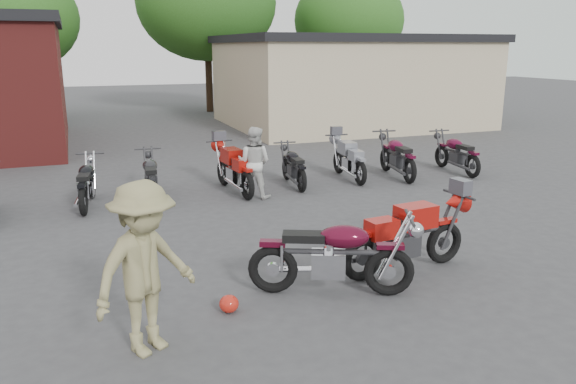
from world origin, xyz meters
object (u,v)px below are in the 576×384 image
object	(u,v)px
person_light	(254,162)
row_bike_7	(397,154)
row_bike_2	(87,181)
row_bike_5	(293,164)
sportbike	(408,233)
helmet	(229,304)
row_bike_4	(234,167)
row_bike_3	(151,174)
row_bike_8	(456,151)
row_bike_6	(349,157)
vintage_motorcycle	(334,251)
person_tan	(145,269)

from	to	relation	value
person_light	row_bike_7	xyz separation A→B (m)	(4.10, 0.66, -0.20)
person_light	row_bike_2	size ratio (longest dim) A/B	0.84
row_bike_5	person_light	bearing A→B (deg)	126.00
sportbike	helmet	xyz separation A→B (m)	(-2.87, -0.37, -0.50)
helmet	row_bike_4	xyz separation A→B (m)	(1.72, 5.94, 0.49)
row_bike_3	row_bike_5	distance (m)	3.42
row_bike_7	row_bike_8	bearing A→B (deg)	-84.48
sportbike	row_bike_6	distance (m)	6.14
vintage_motorcycle	row_bike_2	xyz separation A→B (m)	(-3.00, 5.87, -0.08)
helmet	row_bike_7	bearing A→B (deg)	44.33
helmet	row_bike_7	distance (m)	8.56
row_bike_2	row_bike_7	bearing A→B (deg)	-80.94
person_light	row_bike_6	bearing A→B (deg)	-123.89
helmet	row_bike_8	xyz separation A→B (m)	(7.91, 5.90, 0.45)
helmet	row_bike_4	size ratio (longest dim) A/B	0.12
helmet	person_light	world-z (taller)	person_light
vintage_motorcycle	row_bike_6	world-z (taller)	vintage_motorcycle
row_bike_2	row_bike_3	size ratio (longest dim) A/B	1.00
person_tan	row_bike_6	world-z (taller)	person_tan
helmet	row_bike_6	xyz separation A→B (m)	(4.83, 6.20, 0.46)
row_bike_6	sportbike	bearing A→B (deg)	165.73
helmet	person_tan	xyz separation A→B (m)	(-1.07, -0.59, 0.86)
row_bike_3	row_bike_4	bearing A→B (deg)	-88.02
person_tan	row_bike_3	distance (m)	6.70
vintage_motorcycle	row_bike_2	world-z (taller)	vintage_motorcycle
helmet	row_bike_2	size ratio (longest dim) A/B	0.13
row_bike_2	person_tan	bearing A→B (deg)	-167.65
person_light	row_bike_8	size ratio (longest dim) A/B	0.82
person_tan	row_bike_8	bearing A→B (deg)	6.45
vintage_motorcycle	row_bike_8	distance (m)	8.71
row_bike_3	row_bike_6	distance (m)	5.00
row_bike_2	row_bike_8	bearing A→B (deg)	-81.55
vintage_motorcycle	person_light	size ratio (longest dim) A/B	1.36
vintage_motorcycle	row_bike_6	bearing A→B (deg)	85.66
row_bike_4	row_bike_7	size ratio (longest dim) A/B	1.00
helmet	person_light	bearing A→B (deg)	69.19
row_bike_4	row_bike_3	bearing A→B (deg)	81.58
person_light	row_bike_4	world-z (taller)	person_light
person_light	row_bike_7	distance (m)	4.15
row_bike_5	row_bike_7	distance (m)	2.87
row_bike_4	row_bike_5	distance (m)	1.54
sportbike	row_bike_8	size ratio (longest dim) A/B	1.08
sportbike	row_bike_6	world-z (taller)	sportbike
person_tan	row_bike_2	xyz separation A→B (m)	(-0.45, 6.47, -0.42)
row_bike_2	row_bike_5	world-z (taller)	row_bike_2
person_tan	row_bike_5	world-z (taller)	person_tan
person_tan	row_bike_7	size ratio (longest dim) A/B	0.94
row_bike_3	sportbike	bearing A→B (deg)	-146.96
helmet	row_bike_5	world-z (taller)	row_bike_5
row_bike_3	row_bike_8	size ratio (longest dim) A/B	0.98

